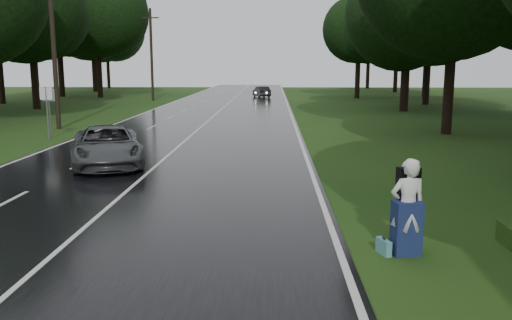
{
  "coord_description": "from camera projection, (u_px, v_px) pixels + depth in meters",
  "views": [
    {
      "loc": [
        4.42,
        -12.07,
        3.81
      ],
      "look_at": [
        3.93,
        2.98,
        1.1
      ],
      "focal_mm": 37.14,
      "sensor_mm": 36.0,
      "label": 1
    }
  ],
  "objects": [
    {
      "name": "tree_right_f",
      "position": [
        357.0,
        98.0,
        61.2
      ],
      "size": [
        9.37,
        9.37,
        14.64
      ],
      "primitive_type": null,
      "color": "black",
      "rests_on": "ground"
    },
    {
      "name": "tree_left_e",
      "position": [
        37.0,
        109.0,
        46.31
      ],
      "size": [
        9.91,
        9.91,
        15.48
      ],
      "primitive_type": null,
      "color": "black",
      "rests_on": "ground"
    },
    {
      "name": "tree_right_d",
      "position": [
        446.0,
        134.0,
        29.6
      ],
      "size": [
        10.05,
        10.05,
        15.71
      ],
      "primitive_type": null,
      "color": "black",
      "rests_on": "ground"
    },
    {
      "name": "hitchhiker",
      "position": [
        407.0,
        210.0,
        10.66
      ],
      "size": [
        0.81,
        0.76,
        2.0
      ],
      "color": "silver",
      "rests_on": "ground"
    },
    {
      "name": "far_car",
      "position": [
        262.0,
        92.0,
        62.55
      ],
      "size": [
        2.31,
        4.05,
        1.26
      ],
      "primitive_type": "imported",
      "rotation": [
        0.0,
        0.0,
        3.41
      ],
      "color": "black",
      "rests_on": "road"
    },
    {
      "name": "grey_car",
      "position": [
        107.0,
        146.0,
        20.06
      ],
      "size": [
        4.04,
        5.87,
        1.49
      ],
      "primitive_type": "imported",
      "rotation": [
        0.0,
        0.0,
        0.32
      ],
      "color": "#46494A",
      "rests_on": "road"
    },
    {
      "name": "road_sign_b",
      "position": [
        51.0,
        139.0,
        27.74
      ],
      "size": [
        0.62,
        0.1,
        2.58
      ],
      "primitive_type": null,
      "color": "white",
      "rests_on": "ground"
    },
    {
      "name": "utility_pole_far",
      "position": [
        153.0,
        101.0,
        56.95
      ],
      "size": [
        1.8,
        0.28,
        9.63
      ],
      "primitive_type": null,
      "color": "black",
      "rests_on": "ground"
    },
    {
      "name": "road_sign_a",
      "position": [
        49.0,
        139.0,
        27.46
      ],
      "size": [
        0.65,
        0.1,
        2.69
      ],
      "primitive_type": null,
      "color": "white",
      "rests_on": "ground"
    },
    {
      "name": "ground",
      "position": [
        88.0,
        226.0,
        12.69
      ],
      "size": [
        160.0,
        160.0,
        0.0
      ],
      "primitive_type": "plane",
      "color": "#234213",
      "rests_on": "ground"
    },
    {
      "name": "lane_center",
      "position": [
        201.0,
        127.0,
        32.35
      ],
      "size": [
        0.12,
        140.0,
        0.01
      ],
      "primitive_type": "cube",
      "color": "silver",
      "rests_on": "road"
    },
    {
      "name": "road",
      "position": [
        201.0,
        128.0,
        32.36
      ],
      "size": [
        12.0,
        140.0,
        0.04
      ],
      "primitive_type": "cube",
      "color": "black",
      "rests_on": "ground"
    },
    {
      "name": "tree_right_e",
      "position": [
        403.0,
        111.0,
        44.15
      ],
      "size": [
        8.48,
        8.48,
        13.26
      ],
      "primitive_type": null,
      "color": "black",
      "rests_on": "ground"
    },
    {
      "name": "utility_pole_mid",
      "position": [
        59.0,
        129.0,
        31.94
      ],
      "size": [
        1.8,
        0.28,
        10.63
      ],
      "primitive_type": null,
      "color": "black",
      "rests_on": "ground"
    },
    {
      "name": "tree_left_f",
      "position": [
        101.0,
        98.0,
        62.51
      ],
      "size": [
        11.48,
        11.48,
        17.94
      ],
      "primitive_type": null,
      "color": "black",
      "rests_on": "ground"
    },
    {
      "name": "suitcase",
      "position": [
        384.0,
        247.0,
        10.79
      ],
      "size": [
        0.26,
        0.46,
        0.32
      ],
      "primitive_type": "cube",
      "rotation": [
        0.0,
        0.0,
        0.31
      ],
      "color": "teal",
      "rests_on": "ground"
    }
  ]
}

